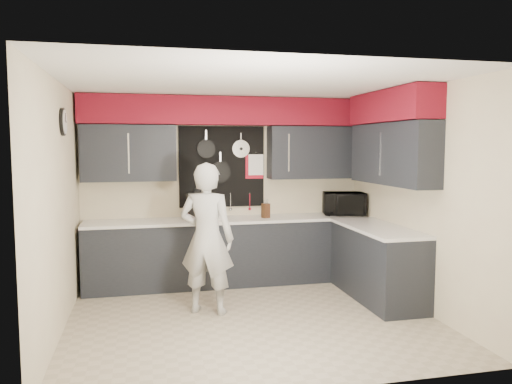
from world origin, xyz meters
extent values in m
plane|color=tan|center=(0.00, 0.00, 0.00)|extent=(4.00, 4.00, 0.00)
cube|color=beige|center=(0.00, 1.75, 1.30)|extent=(4.00, 0.01, 2.60)
cube|color=black|center=(-1.33, 1.59, 1.83)|extent=(1.24, 0.32, 0.75)
cube|color=black|center=(1.28, 1.59, 1.83)|extent=(1.34, 0.32, 0.75)
cube|color=maroon|center=(0.00, 1.57, 2.40)|extent=(3.94, 0.36, 0.38)
cube|color=black|center=(-0.05, 1.74, 1.62)|extent=(1.22, 0.03, 1.15)
cylinder|color=black|center=(-0.28, 1.70, 1.88)|extent=(0.26, 0.04, 0.26)
cylinder|color=black|center=(-0.08, 1.70, 1.55)|extent=(0.30, 0.04, 0.30)
cylinder|color=black|center=(-0.34, 1.70, 1.24)|extent=(0.27, 0.04, 0.27)
cylinder|color=silver|center=(0.22, 1.70, 1.88)|extent=(0.25, 0.02, 0.25)
cube|color=#B00D21|center=(0.42, 1.72, 1.62)|extent=(0.26, 0.01, 0.34)
cube|color=white|center=(0.44, 1.70, 1.65)|extent=(0.22, 0.01, 0.30)
cylinder|color=silver|center=(-0.50, 1.71, 1.13)|extent=(0.01, 0.01, 0.20)
cylinder|color=silver|center=(-0.22, 1.71, 1.13)|extent=(0.01, 0.01, 0.20)
cylinder|color=silver|center=(0.07, 1.71, 1.13)|extent=(0.01, 0.01, 0.20)
cylinder|color=silver|center=(0.35, 1.71, 1.13)|extent=(0.01, 0.01, 0.20)
cube|color=beige|center=(2.00, 0.00, 1.30)|extent=(0.01, 3.50, 2.60)
cube|color=black|center=(1.84, 0.30, 1.83)|extent=(0.32, 1.70, 0.75)
cube|color=maroon|center=(1.82, 0.30, 2.40)|extent=(0.36, 1.70, 0.38)
cube|color=beige|center=(-2.00, 0.00, 1.30)|extent=(0.01, 3.50, 2.60)
cylinder|color=black|center=(-1.98, 0.40, 2.18)|extent=(0.04, 0.30, 0.30)
cylinder|color=white|center=(-1.96, 0.40, 2.18)|extent=(0.01, 0.26, 0.26)
cube|color=black|center=(0.00, 1.45, 0.44)|extent=(3.90, 0.60, 0.88)
cube|color=silver|center=(0.00, 1.44, 0.90)|extent=(3.90, 0.63, 0.04)
cube|color=black|center=(1.70, 0.35, 0.44)|extent=(0.60, 1.60, 0.88)
cube|color=silver|center=(1.69, 0.35, 0.90)|extent=(0.63, 1.60, 0.04)
cube|color=black|center=(0.00, 1.19, 0.05)|extent=(3.90, 0.06, 0.10)
imported|color=black|center=(1.70, 1.44, 1.08)|extent=(0.66, 0.52, 0.33)
cube|color=#392412|center=(0.51, 1.39, 1.02)|extent=(0.12, 0.12, 0.20)
cylinder|color=white|center=(-0.14, 1.44, 0.99)|extent=(0.11, 0.11, 0.14)
cube|color=black|center=(-0.48, 1.41, 0.94)|extent=(0.26, 0.29, 0.03)
cube|color=black|center=(-0.48, 1.50, 1.11)|extent=(0.21, 0.12, 0.34)
cube|color=black|center=(-0.48, 1.41, 1.26)|extent=(0.26, 0.29, 0.07)
cylinder|color=black|center=(-0.48, 1.38, 1.03)|extent=(0.12, 0.12, 0.16)
imported|color=#B6B6B3|center=(-0.46, 0.30, 0.87)|extent=(0.75, 0.64, 1.74)
camera|label=1|loc=(-1.17, -5.31, 1.93)|focal=35.00mm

